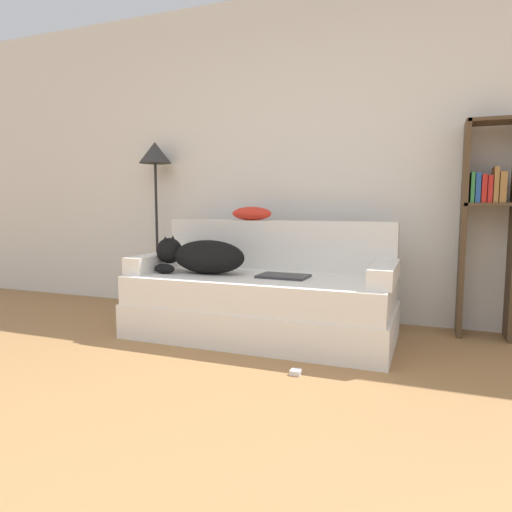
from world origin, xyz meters
name	(u,v)px	position (x,y,z in m)	size (l,w,h in m)	color
ground_plane	(66,512)	(0.00, 0.00, 0.00)	(20.00, 20.00, 0.00)	#9E7042
wall_back	(305,158)	(0.00, 2.78, 1.35)	(7.70, 0.06, 2.70)	silver
couch	(261,306)	(-0.11, 2.03, 0.22)	(1.88, 0.88, 0.45)	silver
couch_backrest	(277,245)	(-0.11, 2.40, 0.64)	(1.84, 0.15, 0.38)	silver
couch_arm_left	(158,262)	(-0.98, 2.02, 0.51)	(0.15, 0.69, 0.12)	silver
couch_arm_right	(385,273)	(0.75, 2.02, 0.51)	(0.15, 0.69, 0.12)	silver
dog	(201,256)	(-0.57, 1.96, 0.58)	(0.71, 0.28, 0.28)	black
laptop	(283,276)	(0.07, 1.99, 0.46)	(0.35, 0.24, 0.02)	#2D2D30
throw_pillow	(252,214)	(-0.33, 2.39, 0.88)	(0.33, 0.17, 0.11)	red
bookshelf	(488,215)	(1.39, 2.60, 0.88)	(0.36, 0.26, 1.54)	#4C3823
floor_lamp	(155,165)	(-1.36, 2.59, 1.32)	(0.29, 0.29, 1.52)	#232326
power_adapter	(296,372)	(0.34, 1.38, 0.01)	(0.06, 0.06, 0.03)	silver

